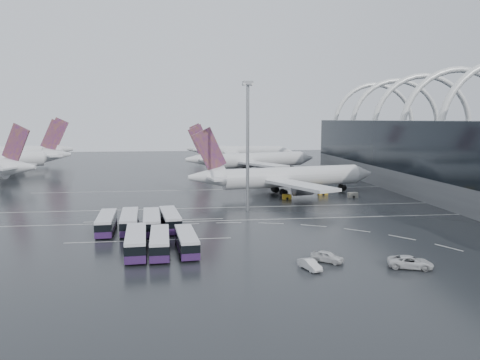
{
  "coord_description": "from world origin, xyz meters",
  "views": [
    {
      "loc": [
        -18.27,
        -94.54,
        20.41
      ],
      "look_at": [
        -5.51,
        7.54,
        7.0
      ],
      "focal_mm": 35.0,
      "sensor_mm": 36.0,
      "label": 1
    }
  ],
  "objects": [
    {
      "name": "lane_marking_far",
      "position": [
        0.0,
        40.0,
        0.01
      ],
      "size": [
        120.0,
        0.25,
        0.01
      ],
      "primitive_type": "cube",
      "color": "silver",
      "rests_on": "ground"
    },
    {
      "name": "van_curve_b",
      "position": [
        2.26,
        -31.42,
        0.81
      ],
      "size": [
        4.87,
        4.49,
        1.61
      ],
      "primitive_type": "imported",
      "rotation": [
        0.0,
        0.0,
        0.88
      ],
      "color": "silver",
      "rests_on": "ground"
    },
    {
      "name": "bus_bay_line_north",
      "position": [
        -24.0,
        0.0,
        0.01
      ],
      "size": [
        28.0,
        0.25,
        0.01
      ],
      "primitive_type": "cube",
      "color": "silver",
      "rests_on": "ground"
    },
    {
      "name": "van_curve_c",
      "position": [
        -1.12,
        -34.37,
        0.69
      ],
      "size": [
        2.69,
        4.46,
        1.39
      ],
      "primitive_type": "imported",
      "rotation": [
        0.0,
        0.0,
        0.31
      ],
      "color": "silver",
      "rests_on": "ground"
    },
    {
      "name": "van_curve_a",
      "position": [
        12.82,
        -35.53,
        0.84
      ],
      "size": [
        6.61,
        4.56,
        1.68
      ],
      "primitive_type": "imported",
      "rotation": [
        0.0,
        0.0,
        1.25
      ],
      "color": "silver",
      "rests_on": "ground"
    },
    {
      "name": "ground",
      "position": [
        0.0,
        0.0,
        0.0
      ],
      "size": [
        420.0,
        420.0,
        0.0
      ],
      "primitive_type": "plane",
      "color": "black",
      "rests_on": "ground"
    },
    {
      "name": "airliner_main",
      "position": [
        8.89,
        29.06,
        4.62
      ],
      "size": [
        54.22,
        46.79,
        18.46
      ],
      "rotation": [
        0.0,
        0.0,
        0.21
      ],
      "color": "silver",
      "rests_on": "ground"
    },
    {
      "name": "gse_cart_belly_e",
      "position": [
        19.69,
        27.4,
        0.69
      ],
      "size": [
        2.52,
        1.49,
        1.37
      ],
      "primitive_type": "cube",
      "color": "#B08617",
      "rests_on": "ground"
    },
    {
      "name": "bus_row_far_b",
      "position": [
        -21.83,
        -23.91,
        1.71
      ],
      "size": [
        3.36,
        12.7,
        3.1
      ],
      "rotation": [
        0.0,
        0.0,
        1.61
      ],
      "color": "#2D143F",
      "rests_on": "ground"
    },
    {
      "name": "floodlight_mast",
      "position": [
        -3.82,
        7.44,
        17.98
      ],
      "size": [
        2.19,
        2.19,
        28.58
      ],
      "color": "gray",
      "rests_on": "ground"
    },
    {
      "name": "lane_marking_near",
      "position": [
        0.0,
        -2.0,
        0.01
      ],
      "size": [
        120.0,
        0.25,
        0.01
      ],
      "primitive_type": "cube",
      "color": "silver",
      "rests_on": "ground"
    },
    {
      "name": "bus_row_near_b",
      "position": [
        -28.0,
        -8.5,
        1.78
      ],
      "size": [
        3.9,
        13.35,
        3.24
      ],
      "rotation": [
        0.0,
        0.0,
        1.64
      ],
      "color": "#2D143F",
      "rests_on": "ground"
    },
    {
      "name": "airliner_gate_c",
      "position": [
        8.79,
        132.83,
        4.63
      ],
      "size": [
        51.65,
        46.87,
        18.51
      ],
      "rotation": [
        0.0,
        0.0,
        -0.22
      ],
      "color": "silver",
      "rests_on": "ground"
    },
    {
      "name": "jet_remote_far",
      "position": [
        -90.64,
        123.03,
        5.51
      ],
      "size": [
        48.17,
        39.17,
        21.35
      ],
      "rotation": [
        0.0,
        0.0,
        3.46
      ],
      "color": "silver",
      "rests_on": "ground"
    },
    {
      "name": "bus_row_near_d",
      "position": [
        -20.63,
        -7.7,
        1.76
      ],
      "size": [
        4.55,
        13.3,
        3.21
      ],
      "rotation": [
        0.0,
        0.0,
        1.7
      ],
      "color": "#2D143F",
      "rests_on": "ground"
    },
    {
      "name": "bus_bay_line_south",
      "position": [
        -24.0,
        -16.0,
        0.01
      ],
      "size": [
        28.0,
        0.25,
        0.01
      ],
      "primitive_type": "cube",
      "color": "silver",
      "rests_on": "ground"
    },
    {
      "name": "bus_row_far_c",
      "position": [
        -17.75,
        -23.46,
        1.65
      ],
      "size": [
        3.85,
        12.38,
        3.0
      ],
      "rotation": [
        0.0,
        0.0,
        1.66
      ],
      "color": "#2D143F",
      "rests_on": "ground"
    },
    {
      "name": "jet_remote_mid",
      "position": [
        -83.2,
        91.06,
        5.31
      ],
      "size": [
        45.11,
        36.84,
        20.58
      ],
      "rotation": [
        0.0,
        0.0,
        3.58
      ],
      "color": "silver",
      "rests_on": "ground"
    },
    {
      "name": "lane_marking_mid",
      "position": [
        0.0,
        12.0,
        0.01
      ],
      "size": [
        120.0,
        0.25,
        0.01
      ],
      "primitive_type": "cube",
      "color": "silver",
      "rests_on": "ground"
    },
    {
      "name": "bus_row_near_a",
      "position": [
        -32.1,
        -8.83,
        1.73
      ],
      "size": [
        3.63,
        12.9,
        3.14
      ],
      "rotation": [
        0.0,
        0.0,
        1.63
      ],
      "color": "#2D143F",
      "rests_on": "ground"
    },
    {
      "name": "bus_row_far_a",
      "position": [
        -25.42,
        -23.6,
        1.81
      ],
      "size": [
        4.01,
        13.6,
        3.3
      ],
      "rotation": [
        0.0,
        0.0,
        1.64
      ],
      "color": "#2D143F",
      "rests_on": "ground"
    },
    {
      "name": "gse_cart_belly_c",
      "position": [
        8.39,
        21.63,
        0.61
      ],
      "size": [
        2.22,
        1.31,
        1.21
      ],
      "primitive_type": "cube",
      "color": "#B08617",
      "rests_on": "ground"
    },
    {
      "name": "bus_row_near_c",
      "position": [
        -23.93,
        -9.45,
        1.79
      ],
      "size": [
        3.89,
        13.39,
        3.25
      ],
      "rotation": [
        0.0,
        0.0,
        1.64
      ],
      "color": "#2D143F",
      "rests_on": "ground"
    },
    {
      "name": "airliner_gate_b",
      "position": [
        7.86,
        82.68,
        4.68
      ],
      "size": [
        53.07,
        47.05,
        18.69
      ],
      "rotation": [
        0.0,
        0.0,
        0.27
      ],
      "color": "silver",
      "rests_on": "ground"
    },
    {
      "name": "gse_cart_belly_d",
      "position": [
        26.08,
        21.74,
        0.68
      ],
      "size": [
        2.49,
        1.47,
        1.36
      ],
      "primitive_type": "cube",
      "color": "slate",
      "rests_on": "ground"
    }
  ]
}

